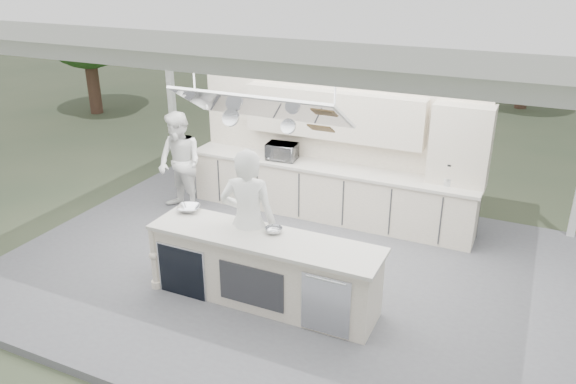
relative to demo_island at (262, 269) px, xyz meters
The scene contains 11 objects.
ground 1.10m from the demo_island, 101.07° to the left, with size 90.00×90.00×0.00m, color #474D35.
stage_deck 1.07m from the demo_island, 101.07° to the left, with size 8.00×6.00×0.12m, color slate.
tent 3.25m from the demo_island, 101.05° to the left, with size 8.20×6.20×3.86m.
demo_island is the anchor object (origin of this frame).
back_counter 2.82m from the demo_island, 93.63° to the left, with size 5.08×0.72×0.95m.
back_wall_unit 3.19m from the demo_island, 84.98° to the left, with size 5.05×0.48×2.25m.
head_chef 0.65m from the demo_island, 145.33° to the left, with size 0.74×0.48×2.02m, color white.
sous_chef 3.27m from the demo_island, 143.41° to the left, with size 0.88×0.68×1.81m, color white.
toaster_oven 3.00m from the demo_island, 110.45° to the left, with size 0.52×0.36×0.29m, color #B4B6BB.
bowl_large 1.40m from the demo_island, 168.44° to the left, with size 0.31×0.31×0.08m, color silver.
bowl_small 0.54m from the demo_island, 61.06° to the left, with size 0.23×0.23×0.07m, color #B5B7BC.
Camera 1 is at (3.15, -6.51, 4.36)m, focal length 35.00 mm.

